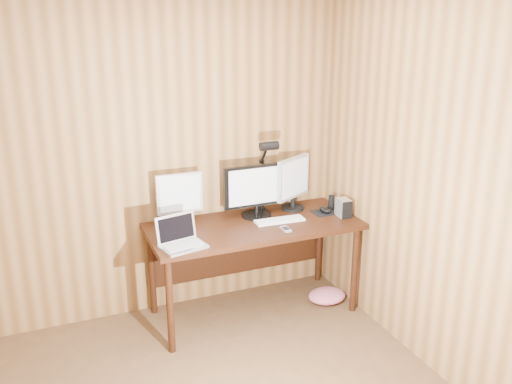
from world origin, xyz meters
TOP-DOWN VIEW (x-y plane):
  - room_shell at (0.00, 0.00)m, footprint 4.00×4.00m
  - desk at (0.93, 1.70)m, footprint 1.60×0.70m
  - monitor_center at (1.02, 1.78)m, footprint 0.54×0.23m
  - monitor_left at (0.42, 1.84)m, footprint 0.35×0.17m
  - monitor_right at (1.35, 1.82)m, footprint 0.36×0.22m
  - laptop at (0.31, 1.44)m, footprint 0.34×0.29m
  - keyboard at (1.14, 1.60)m, footprint 0.39×0.13m
  - mousepad at (1.56, 1.64)m, footprint 0.20×0.16m
  - mouse at (1.56, 1.64)m, footprint 0.10×0.13m
  - hard_drive at (1.65, 1.51)m, footprint 0.10×0.13m
  - phone at (1.10, 1.42)m, footprint 0.06×0.11m
  - speaker at (1.64, 1.69)m, footprint 0.05×0.05m
  - desk_lamp at (1.12, 1.83)m, footprint 0.15×0.21m
  - fabric_pile at (1.55, 1.54)m, footprint 0.32×0.26m

SIDE VIEW (x-z plane):
  - fabric_pile at x=1.55m, z-range 0.00..0.10m
  - desk at x=0.93m, z-range 0.25..1.00m
  - mousepad at x=1.56m, z-range 0.75..0.75m
  - phone at x=1.10m, z-range 0.75..0.76m
  - keyboard at x=1.14m, z-range 0.75..0.77m
  - mouse at x=1.56m, z-range 0.75..0.80m
  - laptop at x=0.31m, z-range 0.70..0.91m
  - speaker at x=1.64m, z-range 0.75..0.87m
  - hard_drive at x=1.65m, z-range 0.75..0.89m
  - monitor_left at x=0.42m, z-range 0.76..1.16m
  - monitor_center at x=1.02m, z-range 0.76..1.18m
  - monitor_right at x=1.35m, z-range 0.77..1.20m
  - desk_lamp at x=1.12m, z-range 0.83..1.46m
  - room_shell at x=0.00m, z-range -0.75..3.25m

